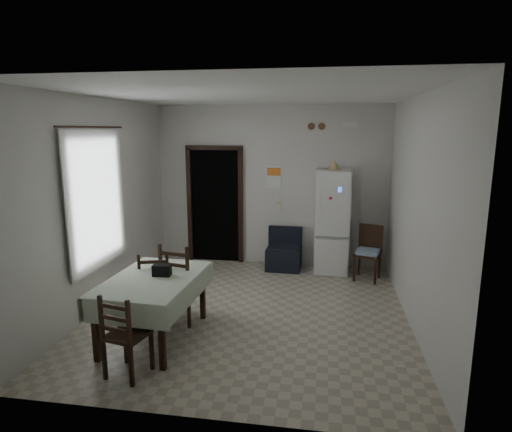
{
  "coord_description": "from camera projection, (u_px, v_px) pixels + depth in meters",
  "views": [
    {
      "loc": [
        0.94,
        -5.43,
        2.47
      ],
      "look_at": [
        0.0,
        0.5,
        1.25
      ],
      "focal_mm": 30.0,
      "sensor_mm": 36.0,
      "label": 1
    }
  ],
  "objects": [
    {
      "name": "emergency_light",
      "position": [
        349.0,
        124.0,
        7.31
      ],
      "size": [
        0.25,
        0.07,
        0.09
      ],
      "primitive_type": "cube",
      "color": "white",
      "rests_on": "ground"
    },
    {
      "name": "calendar",
      "position": [
        274.0,
        177.0,
        7.73
      ],
      "size": [
        0.28,
        0.02,
        0.4
      ],
      "primitive_type": "cube",
      "color": "white",
      "rests_on": "ground"
    },
    {
      "name": "wall_left",
      "position": [
        101.0,
        204.0,
        5.93
      ],
      "size": [
        0.02,
        4.5,
        2.9
      ],
      "primitive_type": null,
      "color": "silver",
      "rests_on": "ground"
    },
    {
      "name": "black_bag",
      "position": [
        162.0,
        270.0,
        5.07
      ],
      "size": [
        0.22,
        0.14,
        0.14
      ],
      "primitive_type": "cube",
      "rotation": [
        0.0,
        0.0,
        0.08
      ],
      "color": "black",
      "rests_on": "dining_table"
    },
    {
      "name": "ceiling",
      "position": [
        250.0,
        94.0,
        5.31
      ],
      "size": [
        4.2,
        4.5,
        0.02
      ],
      "primitive_type": null,
      "color": "white",
      "rests_on": "ground"
    },
    {
      "name": "dining_table",
      "position": [
        154.0,
        308.0,
        5.09
      ],
      "size": [
        1.04,
        1.52,
        0.76
      ],
      "primitive_type": null,
      "rotation": [
        0.0,
        0.0,
        -0.06
      ],
      "color": "#B4C5A9",
      "rests_on": "ground"
    },
    {
      "name": "doorway",
      "position": [
        218.0,
        204.0,
        8.22
      ],
      "size": [
        1.06,
        0.52,
        2.22
      ],
      "color": "black",
      "rests_on": "ground"
    },
    {
      "name": "vent_left",
      "position": [
        311.0,
        126.0,
        7.44
      ],
      "size": [
        0.12,
        0.03,
        0.12
      ],
      "primitive_type": "cylinder",
      "rotation": [
        1.57,
        0.0,
        0.0
      ],
      "color": "brown",
      "rests_on": "ground"
    },
    {
      "name": "vent_right",
      "position": [
        322.0,
        126.0,
        7.42
      ],
      "size": [
        0.12,
        0.03,
        0.12
      ],
      "primitive_type": "cylinder",
      "rotation": [
        1.57,
        0.0,
        0.0
      ],
      "color": "brown",
      "rests_on": "ground"
    },
    {
      "name": "navy_seat",
      "position": [
        284.0,
        249.0,
        7.64
      ],
      "size": [
        0.62,
        0.6,
        0.73
      ],
      "primitive_type": null,
      "rotation": [
        0.0,
        0.0,
        -0.03
      ],
      "color": "black",
      "rests_on": "ground"
    },
    {
      "name": "wall_back",
      "position": [
        271.0,
        186.0,
        7.78
      ],
      "size": [
        4.2,
        0.02,
        2.9
      ],
      "primitive_type": null,
      "color": "silver",
      "rests_on": "ground"
    },
    {
      "name": "dining_chair_far_right",
      "position": [
        183.0,
        281.0,
        5.56
      ],
      "size": [
        0.54,
        0.54,
        1.06
      ],
      "primitive_type": null,
      "rotation": [
        0.0,
        0.0,
        2.93
      ],
      "color": "black",
      "rests_on": "ground"
    },
    {
      "name": "tan_cone",
      "position": [
        334.0,
        165.0,
        7.14
      ],
      "size": [
        0.25,
        0.25,
        0.19
      ],
      "primitive_type": "cone",
      "rotation": [
        0.0,
        0.0,
        0.13
      ],
      "color": "tan",
      "rests_on": "fridge"
    },
    {
      "name": "light_switch",
      "position": [
        279.0,
        206.0,
        7.82
      ],
      "size": [
        0.08,
        0.02,
        0.12
      ],
      "primitive_type": "cube",
      "color": "beige",
      "rests_on": "ground"
    },
    {
      "name": "corner_chair",
      "position": [
        368.0,
        253.0,
        7.07
      ],
      "size": [
        0.49,
        0.49,
        0.91
      ],
      "primitive_type": null,
      "rotation": [
        0.0,
        0.0,
        -0.3
      ],
      "color": "black",
      "rests_on": "ground"
    },
    {
      "name": "ground",
      "position": [
        250.0,
        312.0,
        5.89
      ],
      "size": [
        4.5,
        4.5,
        0.0
      ],
      "primitive_type": "plane",
      "color": "#AFA68F",
      "rests_on": "ground"
    },
    {
      "name": "curtain",
      "position": [
        97.0,
        200.0,
        5.7
      ],
      "size": [
        0.02,
        1.45,
        1.85
      ],
      "primitive_type": "cube",
      "color": "silver",
      "rests_on": "ground"
    },
    {
      "name": "wall_right",
      "position": [
        417.0,
        213.0,
        5.28
      ],
      "size": [
        0.02,
        4.5,
        2.9
      ],
      "primitive_type": null,
      "color": "silver",
      "rests_on": "ground"
    },
    {
      "name": "dining_chair_near_head",
      "position": [
        127.0,
        334.0,
        4.31
      ],
      "size": [
        0.46,
        0.46,
        0.9
      ],
      "primitive_type": null,
      "rotation": [
        0.0,
        0.0,
        2.92
      ],
      "color": "black",
      "rests_on": "ground"
    },
    {
      "name": "wall_front",
      "position": [
        202.0,
        259.0,
        3.43
      ],
      "size": [
        4.2,
        0.02,
        2.9
      ],
      "primitive_type": null,
      "color": "silver",
      "rests_on": "ground"
    },
    {
      "name": "window_recess",
      "position": [
        89.0,
        199.0,
        5.72
      ],
      "size": [
        0.1,
        1.2,
        1.6
      ],
      "primitive_type": "cube",
      "color": "silver",
      "rests_on": "ground"
    },
    {
      "name": "calendar_image",
      "position": [
        274.0,
        172.0,
        7.7
      ],
      "size": [
        0.24,
        0.01,
        0.14
      ],
      "primitive_type": "cube",
      "color": "orange",
      "rests_on": "ground"
    },
    {
      "name": "dining_chair_far_left",
      "position": [
        156.0,
        285.0,
        5.58
      ],
      "size": [
        0.5,
        0.5,
        0.94
      ],
      "primitive_type": null,
      "rotation": [
        0.0,
        0.0,
        3.43
      ],
      "color": "black",
      "rests_on": "ground"
    },
    {
      "name": "fridge",
      "position": [
        332.0,
        222.0,
        7.41
      ],
      "size": [
        0.59,
        0.59,
        1.8
      ],
      "primitive_type": null,
      "rotation": [
        0.0,
        0.0,
        -0.01
      ],
      "color": "white",
      "rests_on": "ground"
    },
    {
      "name": "curtain_rod",
      "position": [
        92.0,
        127.0,
        5.51
      ],
      "size": [
        0.02,
        1.6,
        0.02
      ],
      "primitive_type": "cylinder",
      "rotation": [
        1.57,
        0.0,
        0.0
      ],
      "color": "black",
      "rests_on": "ground"
    }
  ]
}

